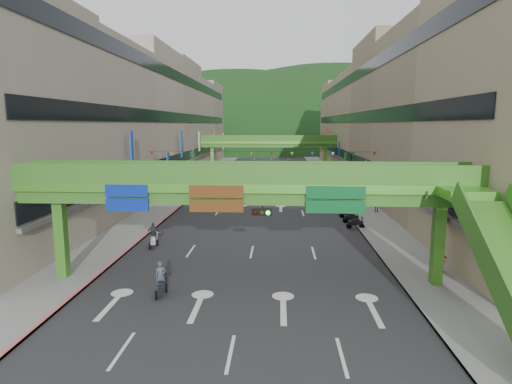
# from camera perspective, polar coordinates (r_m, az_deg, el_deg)

# --- Properties ---
(ground) EXTENTS (320.00, 320.00, 0.00)m
(ground) POSITION_cam_1_polar(r_m,az_deg,el_deg) (20.38, -2.77, -17.96)
(ground) COLOR black
(ground) RESTS_ON ground
(road_slab) EXTENTS (18.00, 140.00, 0.02)m
(road_slab) POSITION_cam_1_polar(r_m,az_deg,el_deg) (68.71, 1.39, 1.32)
(road_slab) COLOR #28282B
(road_slab) RESTS_ON ground
(sidewalk_left) EXTENTS (4.00, 140.00, 0.15)m
(sidewalk_left) POSITION_cam_1_polar(r_m,az_deg,el_deg) (69.87, -7.66, 1.42)
(sidewalk_left) COLOR gray
(sidewalk_left) RESTS_ON ground
(sidewalk_right) EXTENTS (4.00, 140.00, 0.15)m
(sidewalk_right) POSITION_cam_1_polar(r_m,az_deg,el_deg) (69.28, 10.53, 1.29)
(sidewalk_right) COLOR gray
(sidewalk_right) RESTS_ON ground
(curb_left) EXTENTS (0.20, 140.00, 0.18)m
(curb_left) POSITION_cam_1_polar(r_m,az_deg,el_deg) (69.55, -6.13, 1.43)
(curb_left) COLOR #CC5959
(curb_left) RESTS_ON ground
(curb_right) EXTENTS (0.20, 140.00, 0.18)m
(curb_right) POSITION_cam_1_polar(r_m,az_deg,el_deg) (69.05, 8.96, 1.32)
(curb_right) COLOR gray
(curb_right) RESTS_ON ground
(building_row_left) EXTENTS (12.80, 95.00, 19.00)m
(building_row_left) POSITION_cam_1_polar(r_m,az_deg,el_deg) (71.17, -14.19, 8.95)
(building_row_left) COLOR #9E937F
(building_row_left) RESTS_ON ground
(building_row_right) EXTENTS (12.80, 95.00, 19.00)m
(building_row_right) POSITION_cam_1_polar(r_m,az_deg,el_deg) (70.16, 17.26, 8.82)
(building_row_right) COLOR gray
(building_row_right) RESTS_ON ground
(overpass_near) EXTENTS (28.00, 12.27, 7.10)m
(overpass_near) POSITION_cam_1_polar(r_m,az_deg,el_deg) (23.81, 0.66, -0.74)
(overpass_near) COLOR #4C9E2D
(overpass_near) RESTS_ON ground
(overpass_far) EXTENTS (28.00, 2.20, 7.10)m
(overpass_far) POSITION_cam_1_polar(r_m,az_deg,el_deg) (83.17, 1.70, 6.40)
(overpass_far) COLOR #4C9E2D
(overpass_far) RESTS_ON ground
(hill_left) EXTENTS (168.00, 140.00, 112.00)m
(hill_left) POSITION_cam_1_polar(r_m,az_deg,el_deg) (179.10, -2.44, 6.08)
(hill_left) COLOR #1C4419
(hill_left) RESTS_ON ground
(hill_right) EXTENTS (208.00, 176.00, 128.00)m
(hill_right) POSITION_cam_1_polar(r_m,az_deg,el_deg) (199.62, 9.69, 6.27)
(hill_right) COLOR #1C4419
(hill_right) RESTS_ON ground
(bunting_string) EXTENTS (26.00, 0.36, 0.47)m
(bunting_string) POSITION_cam_1_polar(r_m,az_deg,el_deg) (48.21, 0.75, 5.13)
(bunting_string) COLOR black
(bunting_string) RESTS_ON ground
(scooter_rider_near) EXTENTS (0.75, 1.57, 1.95)m
(scooter_rider_near) POSITION_cam_1_polar(r_m,az_deg,el_deg) (24.15, -12.57, -11.41)
(scooter_rider_near) COLOR black
(scooter_rider_near) RESTS_ON ground
(scooter_rider_mid) EXTENTS (0.89, 1.60, 2.01)m
(scooter_rider_mid) POSITION_cam_1_polar(r_m,az_deg,el_deg) (56.12, 3.88, 0.61)
(scooter_rider_mid) COLOR black
(scooter_rider_mid) RESTS_ON ground
(scooter_rider_left) EXTENTS (1.00, 1.57, 1.94)m
(scooter_rider_left) POSITION_cam_1_polar(r_m,az_deg,el_deg) (33.29, -13.55, -5.63)
(scooter_rider_left) COLOR gray
(scooter_rider_left) RESTS_ON ground
(scooter_rider_far) EXTENTS (0.86, 1.60, 2.02)m
(scooter_rider_far) POSITION_cam_1_polar(r_m,az_deg,el_deg) (64.20, -0.34, 1.68)
(scooter_rider_far) COLOR maroon
(scooter_rider_far) RESTS_ON ground
(parked_scooter_row) EXTENTS (1.60, 9.40, 1.08)m
(parked_scooter_row) POSITION_cam_1_polar(r_m,az_deg,el_deg) (43.36, 12.12, -2.77)
(parked_scooter_row) COLOR black
(parked_scooter_row) RESTS_ON ground
(car_silver) EXTENTS (2.15, 4.74, 1.51)m
(car_silver) POSITION_cam_1_polar(r_m,az_deg,el_deg) (64.19, -4.69, 1.41)
(car_silver) COLOR #A7A6AD
(car_silver) RESTS_ON ground
(car_yellow) EXTENTS (1.46, 3.60, 1.22)m
(car_yellow) POSITION_cam_1_polar(r_m,az_deg,el_deg) (73.29, 1.91, 2.28)
(car_yellow) COLOR #BE8522
(car_yellow) RESTS_ON ground
(pedestrian_red) EXTENTS (1.01, 0.95, 1.64)m
(pedestrian_red) POSITION_cam_1_polar(r_m,az_deg,el_deg) (29.23, 23.55, -8.49)
(pedestrian_red) COLOR red
(pedestrian_red) RESTS_ON ground
(pedestrian_dark) EXTENTS (1.00, 0.51, 1.63)m
(pedestrian_dark) POSITION_cam_1_polar(r_m,az_deg,el_deg) (46.50, 15.76, -1.75)
(pedestrian_dark) COLOR #24222B
(pedestrian_dark) RESTS_ON ground
(pedestrian_blue) EXTENTS (0.93, 0.70, 1.78)m
(pedestrian_blue) POSITION_cam_1_polar(r_m,az_deg,el_deg) (54.28, 13.91, -0.08)
(pedestrian_blue) COLOR #2F414B
(pedestrian_blue) RESTS_ON ground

